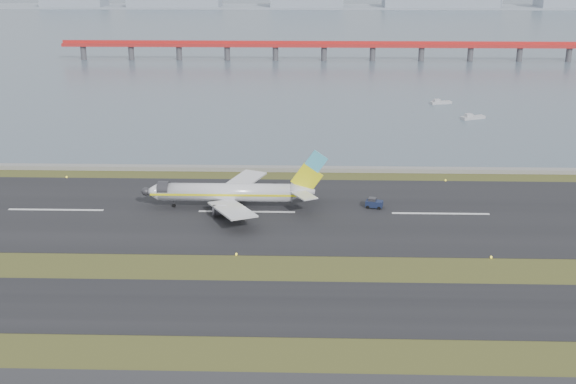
{
  "coord_description": "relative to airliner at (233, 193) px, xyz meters",
  "views": [
    {
      "loc": [
        12.58,
        -110.18,
        51.24
      ],
      "look_at": [
        8.77,
        22.0,
        7.16
      ],
      "focal_mm": 45.0,
      "sensor_mm": 36.0,
      "label": 1
    }
  ],
  "objects": [
    {
      "name": "taxiway_strip",
      "position": [
        3.12,
        -44.4,
        -3.41
      ],
      "size": [
        1000.0,
        18.0,
        0.1
      ],
      "primitive_type": "cube",
      "color": "black",
      "rests_on": "ground"
    },
    {
      "name": "pushback_tug",
      "position": [
        29.65,
        0.88,
        -2.38
      ],
      "size": [
        3.87,
        2.82,
        2.23
      ],
      "rotation": [
        0.0,
        0.0,
        -0.26
      ],
      "color": "#16203E",
      "rests_on": "ground"
    },
    {
      "name": "red_pier",
      "position": [
        23.12,
        217.6,
        3.82
      ],
      "size": [
        260.0,
        5.0,
        10.2
      ],
      "color": "red",
      "rests_on": "ground"
    },
    {
      "name": "seawall",
      "position": [
        3.12,
        27.6,
        -2.96
      ],
      "size": [
        1000.0,
        2.5,
        1.0
      ],
      "primitive_type": "cube",
      "color": "gray",
      "rests_on": "ground"
    },
    {
      "name": "ground",
      "position": [
        3.12,
        -32.4,
        -3.46
      ],
      "size": [
        1000.0,
        1000.0,
        0.0
      ],
      "primitive_type": "plane",
      "color": "#344418",
      "rests_on": "ground"
    },
    {
      "name": "workboat_far",
      "position": [
        62.45,
        111.54,
        -2.88
      ],
      "size": [
        7.84,
        4.28,
        1.82
      ],
      "rotation": [
        0.0,
        0.0,
        0.27
      ],
      "color": "#B5B4B9",
      "rests_on": "ground"
    },
    {
      "name": "workboat_near",
      "position": [
        68.59,
        87.24,
        -2.85
      ],
      "size": [
        8.29,
        5.39,
        1.93
      ],
      "rotation": [
        0.0,
        0.0,
        0.4
      ],
      "color": "#B5B4B9",
      "rests_on": "ground"
    },
    {
      "name": "far_shoreline",
      "position": [
        16.74,
        587.6,
        2.61
      ],
      "size": [
        1400.0,
        80.0,
        60.5
      ],
      "color": "#8C98A6",
      "rests_on": "ground"
    },
    {
      "name": "runway_strip",
      "position": [
        3.12,
        -2.4,
        -3.41
      ],
      "size": [
        1000.0,
        45.0,
        0.1
      ],
      "primitive_type": "cube",
      "color": "black",
      "rests_on": "ground"
    },
    {
      "name": "bay_water",
      "position": [
        3.12,
        427.6,
        -3.46
      ],
      "size": [
        1400.0,
        800.0,
        1.3
      ],
      "primitive_type": "cube",
      "color": "#4A5769",
      "rests_on": "ground"
    },
    {
      "name": "airliner",
      "position": [
        0.0,
        0.0,
        0.0
      ],
      "size": [
        38.52,
        32.89,
        12.8
      ],
      "color": "silver",
      "rests_on": "ground"
    }
  ]
}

